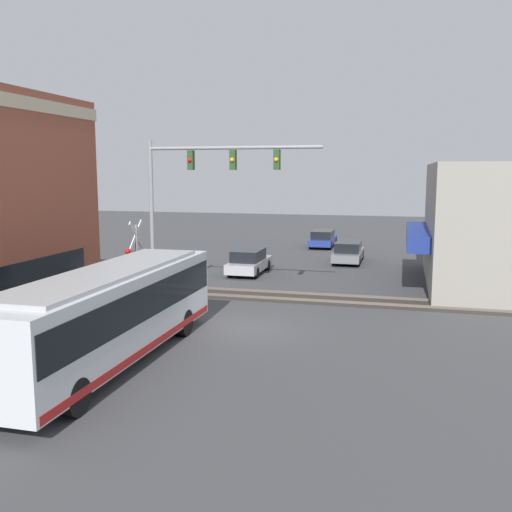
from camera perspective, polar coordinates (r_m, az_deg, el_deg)
name	(u,v)px	position (r m, az deg, el deg)	size (l,w,h in m)	color
ground_plane	(238,328)	(22.66, -1.78, -7.24)	(120.00, 120.00, 0.00)	#424244
shop_building	(510,226)	(33.24, 24.08, 2.78)	(12.94, 9.60, 6.56)	gray
city_bus	(110,312)	(18.84, -14.39, -5.45)	(11.38, 2.59, 3.05)	silver
traffic_signal_gantry	(199,182)	(26.89, -5.69, 7.41)	(0.42, 8.30, 7.60)	gray
crossing_signal	(137,252)	(28.07, -11.86, 0.42)	(1.41, 1.18, 3.81)	gray
rail_track_near	(272,296)	(28.29, 1.65, -4.00)	(2.60, 60.00, 0.15)	#332D28
parked_car_silver	(249,262)	(34.41, -0.71, -0.64)	(4.55, 1.82, 1.50)	#B7B7BC
parked_car_grey	(348,253)	(39.14, 9.22, 0.33)	(4.76, 1.82, 1.44)	slate
parked_car_blue	(323,239)	(47.02, 6.71, 1.70)	(4.80, 1.82, 1.37)	navy
pedestrian_at_crossing	(188,280)	(28.18, -6.86, -2.44)	(0.34, 0.34, 1.64)	#473828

